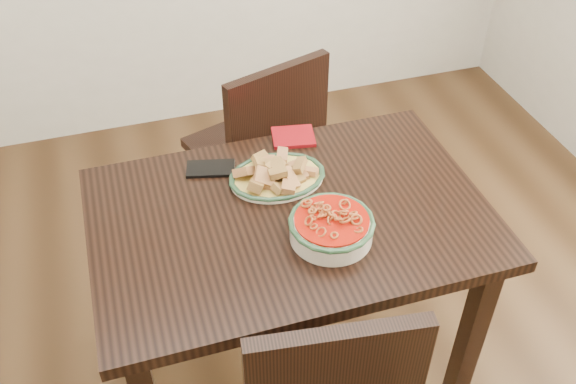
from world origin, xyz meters
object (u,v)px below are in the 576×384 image
object	(u,v)px
chair_far	(263,146)
noodle_bowl	(331,225)
smartphone	(211,169)
dining_table	(290,239)
fish_plate	(277,169)

from	to	relation	value
chair_far	noodle_bowl	distance (m)	0.84
chair_far	noodle_bowl	world-z (taller)	chair_far
smartphone	dining_table	bearing A→B (deg)	-41.94
chair_far	noodle_bowl	size ratio (longest dim) A/B	3.77
dining_table	fish_plate	world-z (taller)	fish_plate
dining_table	chair_far	bearing A→B (deg)	81.79
chair_far	fish_plate	size ratio (longest dim) A/B	3.12
fish_plate	noodle_bowl	world-z (taller)	fish_plate
dining_table	noodle_bowl	world-z (taller)	noodle_bowl
fish_plate	smartphone	bearing A→B (deg)	149.21
chair_far	dining_table	bearing A→B (deg)	63.37
chair_far	fish_plate	world-z (taller)	chair_far
chair_far	smartphone	size ratio (longest dim) A/B	6.02
noodle_bowl	smartphone	size ratio (longest dim) A/B	1.60
fish_plate	chair_far	bearing A→B (deg)	80.06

